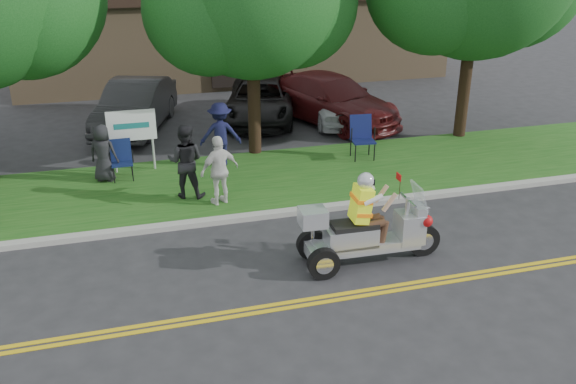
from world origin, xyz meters
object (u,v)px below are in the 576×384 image
object	(u,v)px
trike_scooter	(365,232)
spectator_adult_right	(220,170)
lawn_chair_a	(121,157)
lawn_chair_b	(362,134)
parked_car_left	(135,106)
parked_car_right	(331,99)
parked_car_mid	(261,100)
parked_car_far_right	(338,100)
spectator_adult_mid	(186,161)

from	to	relation	value
trike_scooter	spectator_adult_right	bearing A→B (deg)	125.59
lawn_chair_a	lawn_chair_b	world-z (taller)	lawn_chair_b
parked_car_left	parked_car_right	world-z (taller)	parked_car_left
parked_car_mid	parked_car_far_right	xyz separation A→B (m)	(2.50, -0.80, 0.02)
spectator_adult_right	spectator_adult_mid	bearing A→B (deg)	-60.88
spectator_adult_right	parked_car_left	distance (m)	7.02
trike_scooter	lawn_chair_b	bearing A→B (deg)	70.43
trike_scooter	lawn_chair_b	world-z (taller)	trike_scooter
trike_scooter	lawn_chair_a	xyz separation A→B (m)	(-4.38, 5.61, 0.01)
trike_scooter	parked_car_far_right	xyz separation A→B (m)	(2.85, 9.34, 0.04)
spectator_adult_right	lawn_chair_b	bearing A→B (deg)	-174.06
trike_scooter	parked_car_right	xyz separation A→B (m)	(2.58, 9.26, 0.12)
trike_scooter	parked_car_right	bearing A→B (deg)	76.34
spectator_adult_right	parked_car_far_right	size ratio (longest dim) A/B	0.40
parked_car_far_right	parked_car_mid	bearing A→B (deg)	173.62
lawn_chair_b	spectator_adult_right	xyz separation A→B (m)	(-4.37, -2.09, 0.15)
lawn_chair_b	parked_car_right	world-z (taller)	parked_car_right
spectator_adult_right	parked_car_mid	distance (m)	7.27
lawn_chair_a	parked_car_left	distance (m)	4.60
lawn_chair_a	parked_car_far_right	bearing A→B (deg)	26.49
lawn_chair_a	parked_car_left	size ratio (longest dim) A/B	0.21
lawn_chair_a	spectator_adult_mid	world-z (taller)	spectator_adult_mid
parked_car_mid	spectator_adult_right	bearing A→B (deg)	-93.64
parked_car_left	parked_car_mid	distance (m)	4.16
lawn_chair_a	spectator_adult_right	bearing A→B (deg)	-47.23
lawn_chair_a	parked_car_mid	distance (m)	6.55
parked_car_mid	lawn_chair_a	bearing A→B (deg)	-119.15
spectator_adult_mid	parked_car_far_right	size ratio (longest dim) A/B	0.43
lawn_chair_a	spectator_adult_mid	xyz separation A→B (m)	(1.46, -1.66, 0.33)
trike_scooter	lawn_chair_a	bearing A→B (deg)	129.89
parked_car_right	parked_car_left	bearing A→B (deg)	148.86
lawn_chair_b	parked_car_mid	distance (m)	5.03
lawn_chair_b	spectator_adult_mid	bearing A→B (deg)	-157.77
trike_scooter	parked_car_far_right	size ratio (longest dim) A/B	0.70
lawn_chair_b	spectator_adult_right	world-z (taller)	spectator_adult_right
lawn_chair_a	parked_car_right	world-z (taller)	parked_car_right
lawn_chair_a	parked_car_mid	bearing A→B (deg)	42.94
lawn_chair_a	parked_car_right	distance (m)	7.86
trike_scooter	spectator_adult_right	distance (m)	4.03
trike_scooter	spectator_adult_mid	world-z (taller)	spectator_adult_mid
trike_scooter	parked_car_mid	size ratio (longest dim) A/B	0.59
parked_car_mid	parked_car_far_right	size ratio (longest dim) A/B	1.18
parked_car_far_right	lawn_chair_b	bearing A→B (deg)	-89.04
spectator_adult_mid	parked_car_right	distance (m)	7.65
parked_car_right	lawn_chair_a	bearing A→B (deg)	-175.30
parked_car_right	lawn_chair_b	bearing A→B (deg)	-119.54
spectator_adult_right	parked_car_far_right	world-z (taller)	spectator_adult_right
lawn_chair_b	parked_car_left	bearing A→B (deg)	147.34
spectator_adult_mid	parked_car_left	distance (m)	6.29
lawn_chair_a	lawn_chair_b	distance (m)	6.52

